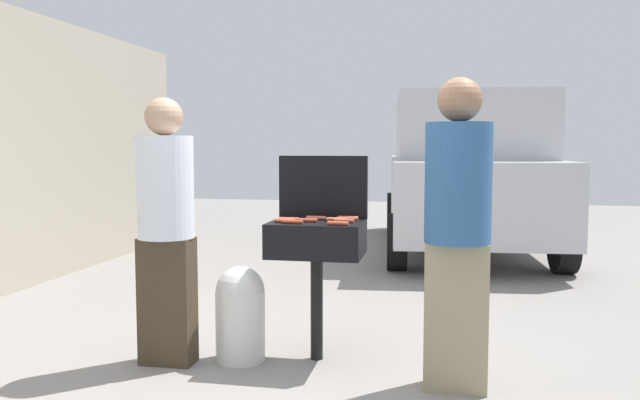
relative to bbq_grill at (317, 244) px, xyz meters
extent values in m
plane|color=gray|center=(-0.16, -0.24, -0.76)|extent=(24.00, 24.00, 0.00)
cylinder|color=black|center=(0.00, 0.00, -0.42)|extent=(0.08, 0.08, 0.68)
cube|color=black|center=(0.00, 0.00, 0.03)|extent=(0.60, 0.44, 0.22)
cube|color=black|center=(0.00, 0.22, 0.35)|extent=(0.60, 0.05, 0.42)
cylinder|color=#C6593D|center=(-0.02, 0.10, 0.15)|extent=(0.13, 0.03, 0.03)
cylinder|color=#C6593D|center=(0.18, -0.02, 0.15)|extent=(0.13, 0.04, 0.03)
cylinder|color=#C6593D|center=(0.12, 0.05, 0.15)|extent=(0.13, 0.03, 0.03)
cylinder|color=#B74C33|center=(-0.05, -0.04, 0.15)|extent=(0.13, 0.03, 0.03)
cylinder|color=#C6593D|center=(0.18, 0.14, 0.15)|extent=(0.13, 0.04, 0.03)
cylinder|color=#AD4228|center=(-0.12, -0.14, 0.15)|extent=(0.13, 0.03, 0.03)
cylinder|color=#C6593D|center=(0.18, 0.09, 0.15)|extent=(0.13, 0.04, 0.03)
cylinder|color=#B74C33|center=(0.17, -0.16, 0.15)|extent=(0.13, 0.04, 0.03)
cylinder|color=#C6593D|center=(-0.19, -0.09, 0.15)|extent=(0.13, 0.03, 0.03)
cylinder|color=#C6593D|center=(-0.18, -0.01, 0.15)|extent=(0.13, 0.03, 0.03)
cylinder|color=silver|center=(-0.48, -0.12, -0.53)|extent=(0.32, 0.32, 0.46)
sphere|color=silver|center=(-0.48, -0.12, -0.30)|extent=(0.31, 0.31, 0.31)
cube|color=#3F3323|center=(-0.92, -0.26, -0.36)|extent=(0.34, 0.19, 0.81)
cylinder|color=silver|center=(-0.92, -0.26, 0.37)|extent=(0.35, 0.35, 0.64)
sphere|color=tan|center=(-0.92, -0.26, 0.81)|extent=(0.24, 0.24, 0.24)
cube|color=gray|center=(0.88, -0.36, -0.34)|extent=(0.35, 0.19, 0.85)
cylinder|color=#2D598C|center=(0.88, -0.36, 0.42)|extent=(0.37, 0.37, 0.67)
sphere|color=#936B4C|center=(0.88, -0.36, 0.88)|extent=(0.25, 0.25, 0.25)
cube|color=#B7B7BC|center=(1.04, 4.73, 0.01)|extent=(2.29, 4.55, 0.90)
cube|color=#B7B7BC|center=(1.06, 4.53, 0.86)|extent=(1.99, 2.75, 0.80)
cylinder|color=black|center=(2.08, 3.28, -0.44)|extent=(0.28, 0.66, 0.64)
cylinder|color=black|center=(0.28, 3.12, -0.44)|extent=(0.28, 0.66, 0.64)
cylinder|color=black|center=(1.80, 6.35, -0.44)|extent=(0.28, 0.66, 0.64)
cylinder|color=black|center=(0.01, 6.19, -0.44)|extent=(0.28, 0.66, 0.64)
camera|label=1|loc=(0.81, -4.01, 0.63)|focal=36.05mm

